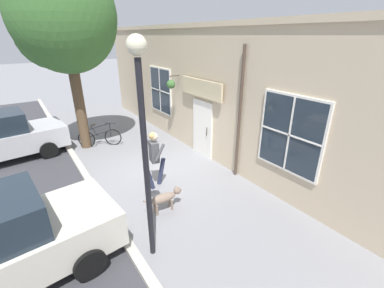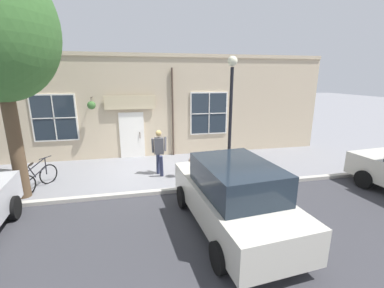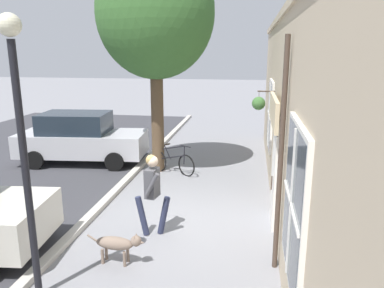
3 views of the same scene
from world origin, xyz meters
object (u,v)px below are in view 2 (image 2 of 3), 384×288
object	(u,v)px
dog_on_leash	(192,166)
leaning_bicycle	(38,178)
street_lamp	(231,102)
parked_car_mid_block	(232,195)
pedestrian_walking	(159,148)

from	to	relation	value
dog_on_leash	leaning_bicycle	size ratio (longest dim) A/B	0.71
dog_on_leash	street_lamp	size ratio (longest dim) A/B	0.26
leaning_bicycle	parked_car_mid_block	bearing A→B (deg)	57.44
pedestrian_walking	dog_on_leash	xyz separation A→B (m)	(0.34, 1.20, -0.67)
pedestrian_walking	street_lamp	world-z (taller)	street_lamp
leaning_bicycle	street_lamp	xyz separation A→B (m)	(0.82, 6.38, 2.47)
pedestrian_walking	dog_on_leash	size ratio (longest dim) A/B	1.57
leaning_bicycle	street_lamp	distance (m)	6.89
dog_on_leash	parked_car_mid_block	world-z (taller)	parked_car_mid_block
pedestrian_walking	leaning_bicycle	xyz separation A→B (m)	(0.45, -4.08, -0.68)
pedestrian_walking	street_lamp	xyz separation A→B (m)	(1.27, 2.29, 1.79)
pedestrian_walking	parked_car_mid_block	bearing A→B (deg)	19.64
pedestrian_walking	parked_car_mid_block	distance (m)	4.21
street_lamp	pedestrian_walking	bearing A→B (deg)	-119.03
leaning_bicycle	street_lamp	size ratio (longest dim) A/B	0.37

